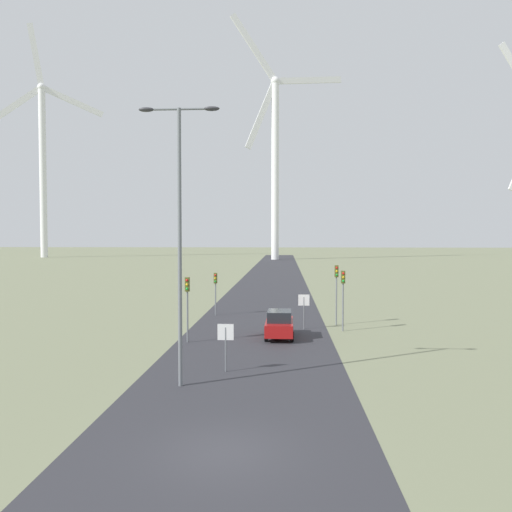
# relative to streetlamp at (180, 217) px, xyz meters

# --- Properties ---
(ground_plane) EXTENTS (600.00, 600.00, 0.00)m
(ground_plane) POSITION_rel_streetlamp_xyz_m (2.76, -6.70, -7.61)
(ground_plane) COLOR #757A5B
(road_surface) EXTENTS (10.00, 240.00, 0.01)m
(road_surface) POSITION_rel_streetlamp_xyz_m (2.76, 41.30, -7.60)
(road_surface) COLOR #2D2D33
(road_surface) RESTS_ON ground
(streetlamp) EXTENTS (3.62, 0.32, 12.46)m
(streetlamp) POSITION_rel_streetlamp_xyz_m (0.00, 0.00, 0.00)
(streetlamp) COLOR slate
(streetlamp) RESTS_ON ground
(stop_sign_near) EXTENTS (0.81, 0.07, 2.40)m
(stop_sign_near) POSITION_rel_streetlamp_xyz_m (1.76, 2.46, -5.93)
(stop_sign_near) COLOR slate
(stop_sign_near) RESTS_ON ground
(stop_sign_far) EXTENTS (0.81, 0.07, 2.53)m
(stop_sign_far) POSITION_rel_streetlamp_xyz_m (6.08, 14.17, -5.84)
(stop_sign_far) COLOR slate
(stop_sign_far) RESTS_ON ground
(traffic_light_post_near_left) EXTENTS (0.28, 0.34, 4.16)m
(traffic_light_post_near_left) POSITION_rel_streetlamp_xyz_m (-1.48, 9.18, -4.57)
(traffic_light_post_near_left) COLOR slate
(traffic_light_post_near_left) RESTS_ON ground
(traffic_light_post_near_right) EXTENTS (0.28, 0.34, 4.56)m
(traffic_light_post_near_right) POSITION_rel_streetlamp_xyz_m (8.61, 16.01, -4.28)
(traffic_light_post_near_right) COLOR slate
(traffic_light_post_near_right) RESTS_ON ground
(traffic_light_post_mid_left) EXTENTS (0.28, 0.34, 3.63)m
(traffic_light_post_mid_left) POSITION_rel_streetlamp_xyz_m (-1.23, 20.25, -4.94)
(traffic_light_post_mid_left) COLOR slate
(traffic_light_post_mid_left) RESTS_ON ground
(traffic_light_post_mid_right) EXTENTS (0.28, 0.34, 4.31)m
(traffic_light_post_mid_right) POSITION_rel_streetlamp_xyz_m (8.83, 13.57, -4.46)
(traffic_light_post_mid_right) COLOR slate
(traffic_light_post_mid_right) RESTS_ON ground
(car_approaching) EXTENTS (1.88, 4.12, 1.83)m
(car_approaching) POSITION_rel_streetlamp_xyz_m (4.34, 10.98, -6.69)
(car_approaching) COLOR maroon
(car_approaching) RESTS_ON ground
(wind_turbine_far_left) EXTENTS (32.54, 14.69, 74.99)m
(wind_turbine_far_left) POSITION_rel_streetlamp_xyz_m (-73.82, 136.50, 25.61)
(wind_turbine_far_left) COLOR white
(wind_turbine_far_left) RESTS_ON ground
(wind_turbine_left) EXTENTS (32.83, 13.74, 69.90)m
(wind_turbine_left) POSITION_rel_streetlamp_xyz_m (1.82, 125.26, 24.37)
(wind_turbine_left) COLOR white
(wind_turbine_left) RESTS_ON ground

